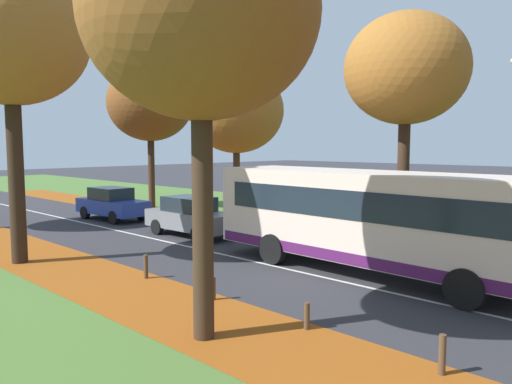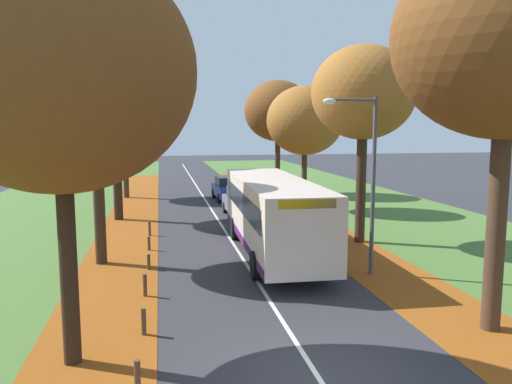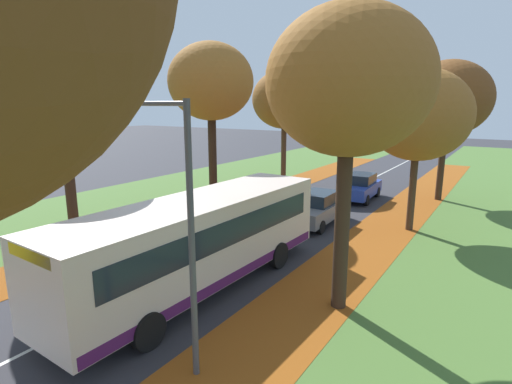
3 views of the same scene
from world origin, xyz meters
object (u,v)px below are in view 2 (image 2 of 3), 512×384
at_px(bollard_nearest, 137,379).
at_px(bollard_third, 145,285).
at_px(tree_right_far, 278,111).
at_px(bollard_second, 144,322).
at_px(tree_left_far, 124,110).
at_px(streetlamp_right, 365,166).
at_px(tree_left_nearest, 59,71).
at_px(tree_right_near, 363,94).
at_px(car_grey_lead, 242,202).
at_px(bollard_fifth, 149,244).
at_px(car_blue_following, 228,188).
at_px(tree_right_mid, 305,121).
at_px(tree_left_near, 95,95).
at_px(tree_left_mid, 114,88).
at_px(bollard_sixth, 150,229).
at_px(bus, 273,212).
at_px(bollard_fourth, 149,262).
at_px(tree_right_nearest, 508,37).

relative_size(bollard_nearest, bollard_third, 1.05).
relative_size(tree_right_far, bollard_second, 12.64).
relative_size(tree_left_far, bollard_third, 12.27).
relative_size(bollard_second, streetlamp_right, 0.11).
bearing_deg(tree_left_nearest, tree_right_near, 42.28).
height_order(bollard_nearest, car_grey_lead, car_grey_lead).
distance_m(bollard_third, bollard_fifth, 5.68).
relative_size(bollard_third, car_blue_following, 0.16).
distance_m(tree_right_mid, tree_right_far, 7.49).
xyz_separation_m(tree_left_near, streetlamp_right, (8.92, -3.13, -2.43)).
bearing_deg(tree_right_far, bollard_fifth, -119.79).
xyz_separation_m(tree_left_mid, streetlamp_right, (8.99, -12.15, -3.34)).
distance_m(tree_left_nearest, bollard_nearest, 6.17).
xyz_separation_m(tree_right_near, bollard_nearest, (-9.06, -11.19, -6.07)).
bearing_deg(bollard_second, bollard_third, 90.91).
relative_size(tree_left_nearest, car_blue_following, 2.02).
height_order(bollard_sixth, streetlamp_right, streetlamp_right).
relative_size(tree_right_near, car_blue_following, 1.98).
distance_m(bollard_second, bollard_fifth, 8.52).
xyz_separation_m(bollard_third, streetlamp_right, (7.24, 0.89, 3.39)).
bearing_deg(bollard_third, tree_right_near, 31.25).
height_order(tree_left_far, tree_right_far, tree_right_far).
xyz_separation_m(bollard_nearest, bollard_second, (0.03, 2.84, -0.02)).
xyz_separation_m(bollard_second, car_grey_lead, (4.99, 15.68, 0.48)).
height_order(tree_right_near, car_grey_lead, tree_right_near).
bearing_deg(bollard_nearest, tree_left_near, 99.95).
height_order(bollard_third, bus, bus).
bearing_deg(bollard_fourth, tree_right_far, 64.14).
bearing_deg(tree_left_mid, streetlamp_right, -53.50).
distance_m(tree_left_near, tree_right_far, 20.90).
bearing_deg(tree_right_far, tree_left_far, -179.62).
xyz_separation_m(tree_left_nearest, bollard_fifth, (1.41, 9.71, -5.84)).
relative_size(bus, car_blue_following, 2.45).
bearing_deg(bollard_fourth, tree_left_far, 95.82).
bearing_deg(bollard_sixth, bollard_fifth, -89.46).
xyz_separation_m(tree_left_far, bollard_third, (1.88, -21.75, -5.87)).
bearing_deg(tree_left_nearest, bollard_nearest, -49.36).
bearing_deg(streetlamp_right, bollard_third, -173.01).
bearing_deg(tree_left_far, car_grey_lead, -52.21).
bearing_deg(streetlamp_right, bollard_fourth, 164.79).
relative_size(bollard_nearest, bus, 0.07).
xyz_separation_m(tree_right_far, bollard_second, (-9.20, -24.67, -5.86)).
xyz_separation_m(bollard_sixth, car_blue_following, (5.11, 10.66, 0.47)).
height_order(bollard_third, bollard_fourth, bollard_third).
bearing_deg(bus, tree_left_mid, 126.80).
distance_m(bollard_sixth, car_grey_lead, 6.66).
relative_size(bollard_nearest, streetlamp_right, 0.12).
relative_size(tree_left_near, tree_left_far, 0.98).
distance_m(tree_right_nearest, car_blue_following, 24.38).
bearing_deg(tree_left_near, tree_right_mid, 43.74).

